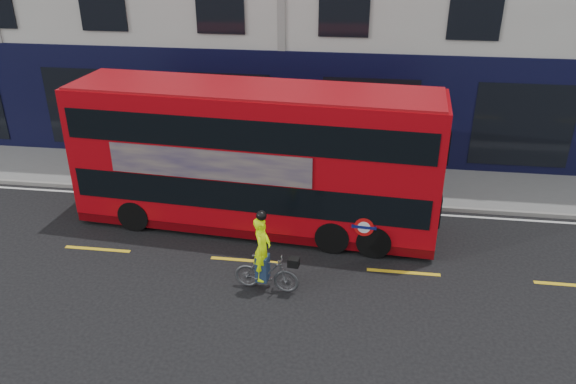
# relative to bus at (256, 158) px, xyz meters

# --- Properties ---
(ground) EXTENTS (120.00, 120.00, 0.00)m
(ground) POSITION_rel_bus_xyz_m (0.04, -3.43, -2.05)
(ground) COLOR black
(ground) RESTS_ON ground
(pavement) EXTENTS (60.00, 3.00, 0.12)m
(pavement) POSITION_rel_bus_xyz_m (0.04, 3.07, -1.99)
(pavement) COLOR gray
(pavement) RESTS_ON ground
(kerb) EXTENTS (60.00, 0.12, 0.13)m
(kerb) POSITION_rel_bus_xyz_m (0.04, 1.57, -1.99)
(kerb) COLOR gray
(kerb) RESTS_ON ground
(road_edge_line) EXTENTS (58.00, 0.10, 0.01)m
(road_edge_line) POSITION_rel_bus_xyz_m (0.04, 1.27, -2.05)
(road_edge_line) COLOR silver
(road_edge_line) RESTS_ON ground
(lane_dashes) EXTENTS (58.00, 0.12, 0.01)m
(lane_dashes) POSITION_rel_bus_xyz_m (0.04, -1.93, -2.05)
(lane_dashes) COLOR gold
(lane_dashes) RESTS_ON ground
(bus) EXTENTS (10.09, 3.00, 4.01)m
(bus) POSITION_rel_bus_xyz_m (0.00, 0.00, 0.00)
(bus) COLOR #AF070E
(bus) RESTS_ON ground
(cyclist) EXTENTS (1.59, 0.62, 2.08)m
(cyclist) POSITION_rel_bus_xyz_m (0.77, -3.08, -1.35)
(cyclist) COLOR #4C4E52
(cyclist) RESTS_ON ground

